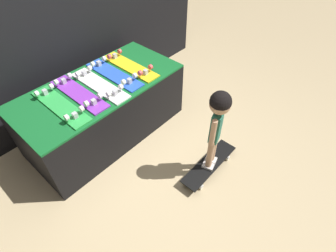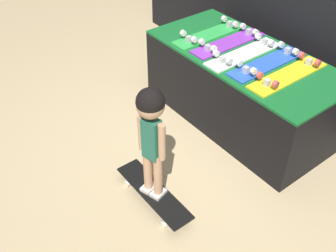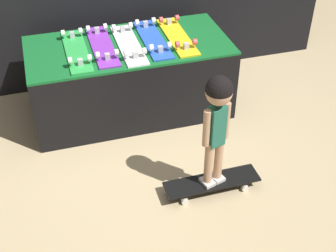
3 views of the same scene
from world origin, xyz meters
name	(u,v)px [view 1 (image 1 of 3)]	position (x,y,z in m)	size (l,w,h in m)	color
ground_plane	(137,152)	(0.00, 0.00, 0.00)	(16.00, 16.00, 0.00)	tan
back_wall	(48,12)	(0.00, 1.11, 1.22)	(4.29, 0.10, 2.44)	black
display_rack	(104,110)	(0.00, 0.49, 0.33)	(1.71, 0.82, 0.66)	black
skateboard_green_on_rack	(60,105)	(-0.44, 0.48, 0.68)	(0.18, 0.74, 0.09)	green
skateboard_purple_on_rack	(79,93)	(-0.22, 0.50, 0.68)	(0.18, 0.74, 0.09)	purple
skateboard_white_on_rack	(99,84)	(0.00, 0.47, 0.68)	(0.18, 0.74, 0.09)	white
skateboard_blue_on_rack	(114,74)	(0.22, 0.50, 0.68)	(0.18, 0.74, 0.09)	blue
skateboard_yellow_on_rack	(130,65)	(0.44, 0.50, 0.68)	(0.18, 0.74, 0.09)	yellow
skateboard_on_floor	(209,164)	(0.33, -0.71, 0.07)	(0.72, 0.19, 0.09)	black
child	(218,118)	(0.33, -0.71, 0.72)	(0.21, 0.18, 0.89)	silver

